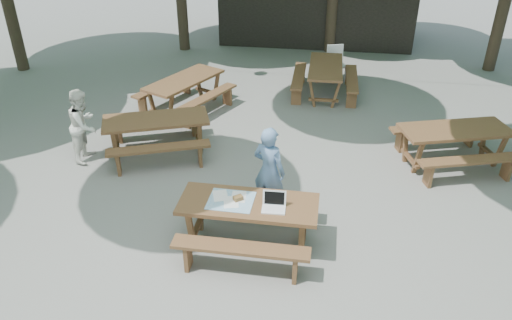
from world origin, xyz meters
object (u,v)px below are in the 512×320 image
object	(u,v)px
picnic_table_nw	(157,135)
second_person	(84,125)
main_picnic_table	(249,223)
woman	(269,171)
plastic_chair	(336,70)

from	to	relation	value
picnic_table_nw	second_person	xyz separation A→B (m)	(-1.27, -0.41, 0.32)
main_picnic_table	woman	size ratio (longest dim) A/B	1.31
main_picnic_table	woman	world-z (taller)	woman
picnic_table_nw	second_person	size ratio (longest dim) A/B	1.65
second_person	woman	bearing A→B (deg)	-109.73
main_picnic_table	plastic_chair	world-z (taller)	plastic_chair
second_person	plastic_chair	xyz separation A→B (m)	(4.65, 5.03, -0.45)
main_picnic_table	plastic_chair	distance (m)	7.20
plastic_chair	second_person	bearing A→B (deg)	-151.95
main_picnic_table	picnic_table_nw	bearing A→B (deg)	131.98
second_person	plastic_chair	bearing A→B (deg)	-44.62
main_picnic_table	plastic_chair	xyz separation A→B (m)	(1.15, 7.10, -0.13)
woman	second_person	distance (m)	3.87
woman	main_picnic_table	bearing A→B (deg)	101.63
plastic_chair	picnic_table_nw	bearing A→B (deg)	-145.35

